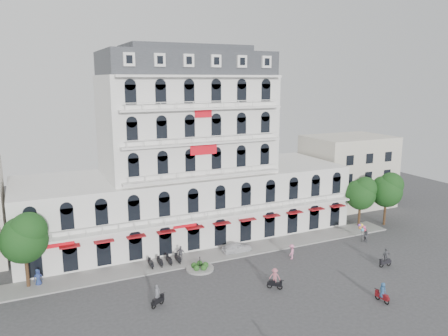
% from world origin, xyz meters
% --- Properties ---
extents(ground, '(120.00, 120.00, 0.00)m').
position_xyz_m(ground, '(0.00, 0.00, 0.00)').
color(ground, '#38383A').
rests_on(ground, ground).
extents(sidewalk, '(53.00, 4.00, 0.16)m').
position_xyz_m(sidewalk, '(0.00, 9.00, 0.08)').
color(sidewalk, gray).
rests_on(sidewalk, ground).
extents(main_building, '(45.00, 15.00, 25.80)m').
position_xyz_m(main_building, '(0.00, 18.00, 9.96)').
color(main_building, silver).
rests_on(main_building, ground).
extents(flank_building_east, '(14.00, 10.00, 12.00)m').
position_xyz_m(flank_building_east, '(30.00, 20.00, 6.00)').
color(flank_building_east, beige).
rests_on(flank_building_east, ground).
extents(traffic_island, '(3.20, 3.20, 1.60)m').
position_xyz_m(traffic_island, '(-3.00, 6.00, 0.26)').
color(traffic_island, gray).
rests_on(traffic_island, ground).
extents(parked_scooter_row, '(4.40, 1.80, 1.10)m').
position_xyz_m(parked_scooter_row, '(-6.35, 8.80, 0.00)').
color(parked_scooter_row, black).
rests_on(parked_scooter_row, ground).
extents(tree_west_inner, '(4.76, 4.76, 8.25)m').
position_xyz_m(tree_west_inner, '(-20.95, 9.48, 5.68)').
color(tree_west_inner, '#382314').
rests_on(tree_west_inner, ground).
extents(tree_east_inner, '(4.40, 4.37, 7.57)m').
position_xyz_m(tree_east_inner, '(24.05, 9.98, 5.21)').
color(tree_east_inner, '#382314').
rests_on(tree_east_inner, ground).
extents(tree_east_outer, '(4.65, 4.65, 8.05)m').
position_xyz_m(tree_east_outer, '(28.05, 8.98, 5.55)').
color(tree_east_outer, '#382314').
rests_on(tree_east_outer, ground).
extents(parked_car, '(3.87, 1.58, 1.32)m').
position_xyz_m(parked_car, '(3.16, 8.79, 0.66)').
color(parked_car, silver).
rests_on(parked_car, ground).
extents(rider_west, '(1.53, 1.06, 2.24)m').
position_xyz_m(rider_west, '(-9.77, 0.03, 1.02)').
color(rider_west, black).
rests_on(rider_west, ground).
extents(rider_east, '(0.58, 1.70, 2.05)m').
position_xyz_m(rider_east, '(10.49, -8.43, 1.00)').
color(rider_east, maroon).
rests_on(rider_east, ground).
extents(rider_northeast, '(1.70, 0.48, 2.30)m').
position_xyz_m(rider_northeast, '(16.96, -2.35, 1.15)').
color(rider_northeast, black).
rests_on(rider_northeast, ground).
extents(rider_center, '(1.37, 1.29, 2.31)m').
position_xyz_m(rider_center, '(2.33, -1.64, 1.23)').
color(rider_center, black).
rests_on(rider_center, ground).
extents(pedestrian_left, '(0.91, 0.62, 1.82)m').
position_xyz_m(pedestrian_left, '(-20.00, 9.50, 0.91)').
color(pedestrian_left, navy).
rests_on(pedestrian_left, ground).
extents(pedestrian_mid, '(1.17, 1.00, 1.88)m').
position_xyz_m(pedestrian_mid, '(-4.16, 9.29, 0.94)').
color(pedestrian_mid, '#59585F').
rests_on(pedestrian_mid, ground).
extents(pedestrian_right, '(1.36, 1.29, 1.85)m').
position_xyz_m(pedestrian_right, '(8.27, 4.16, 0.93)').
color(pedestrian_right, pink).
rests_on(pedestrian_right, ground).
extents(pedestrian_far, '(0.75, 0.83, 1.90)m').
position_xyz_m(pedestrian_far, '(-20.00, 9.50, 0.95)').
color(pedestrian_far, '#2B4883').
rests_on(pedestrian_far, ground).
extents(balloon_vendor, '(1.33, 1.28, 2.45)m').
position_xyz_m(balloon_vendor, '(20.27, 4.80, 1.26)').
color(balloon_vendor, '#55565C').
rests_on(balloon_vendor, ground).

